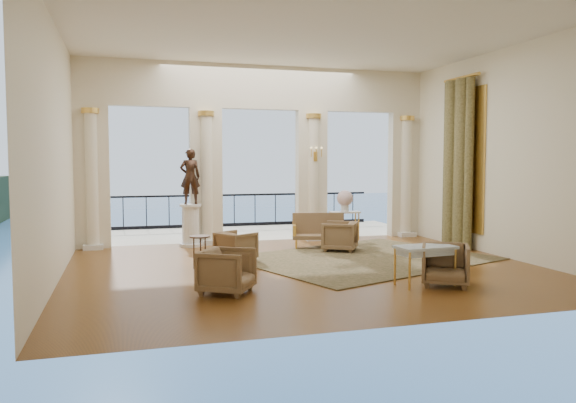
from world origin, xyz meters
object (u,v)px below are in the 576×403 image
object	(u,v)px
armchair_d	(236,245)
statue	(190,177)
armchair_a	(227,269)
armchair_c	(340,235)
console_table	(345,216)
armchair_b	(445,263)
side_table	(200,241)
settee	(318,231)
game_table	(425,250)
pedestal	(191,226)

from	to	relation	value
armchair_d	statue	size ratio (longest dim) A/B	0.52
armchair_a	armchair_c	size ratio (longest dim) A/B	1.02
armchair_d	console_table	bearing A→B (deg)	-88.32
armchair_b	side_table	world-z (taller)	armchair_b
settee	console_table	xyz separation A→B (m)	(1.11, 1.07, 0.22)
armchair_c	console_table	xyz separation A→B (m)	(0.82, 1.70, 0.24)
statue	game_table	bearing A→B (deg)	120.44
game_table	console_table	size ratio (longest dim) A/B	1.26
armchair_a	side_table	xyz separation A→B (m)	(-0.15, 2.11, 0.17)
game_table	statue	bearing A→B (deg)	116.37
pedestal	statue	distance (m)	1.21
armchair_b	armchair_d	size ratio (longest dim) A/B	1.11
settee	game_table	xyz separation A→B (m)	(0.34, -4.39, 0.19)
settee	game_table	size ratio (longest dim) A/B	1.33
armchair_b	pedestal	size ratio (longest dim) A/B	0.74
armchair_b	armchair_d	world-z (taller)	armchair_b
settee	side_table	world-z (taller)	settee
settee	statue	size ratio (longest dim) A/B	1.01
game_table	side_table	bearing A→B (deg)	139.62
armchair_a	armchair_d	size ratio (longest dim) A/B	1.12
armchair_d	settee	distance (m)	2.60
armchair_d	console_table	size ratio (longest dim) A/B	0.86
settee	statue	bearing A→B (deg)	175.64
armchair_b	console_table	distance (m)	5.58
side_table	statue	bearing A→B (deg)	86.83
armchair_b	armchair_c	distance (m)	3.87
armchair_c	game_table	xyz separation A→B (m)	(0.05, -3.75, 0.22)
armchair_a	armchair_c	xyz separation A→B (m)	(3.23, 3.38, -0.01)
settee	game_table	world-z (taller)	settee
armchair_c	armchair_b	bearing A→B (deg)	36.55
pedestal	side_table	world-z (taller)	pedestal
armchair_d	armchair_b	bearing A→B (deg)	-170.83
statue	side_table	distance (m)	3.20
pedestal	armchair_d	bearing A→B (deg)	-74.44
settee	side_table	xyz separation A→B (m)	(-3.09, -1.90, 0.15)
pedestal	statue	size ratio (longest dim) A/B	0.77
armchair_d	pedestal	bearing A→B (deg)	-17.64
armchair_a	game_table	bearing A→B (deg)	-64.77
settee	armchair_c	bearing A→B (deg)	-49.40
game_table	console_table	distance (m)	5.51
console_table	statue	bearing A→B (deg)	-177.83
console_table	armchair_c	bearing A→B (deg)	-113.30
armchair_d	settee	world-z (taller)	settee
armchair_a	settee	size ratio (longest dim) A/B	0.58
console_table	side_table	size ratio (longest dim) A/B	1.25
armchair_c	pedestal	bearing A→B (deg)	-86.99
armchair_c	statue	distance (m)	3.88
statue	side_table	size ratio (longest dim) A/B	2.07
settee	pedestal	size ratio (longest dim) A/B	1.30
pedestal	statue	bearing A→B (deg)	-90.00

